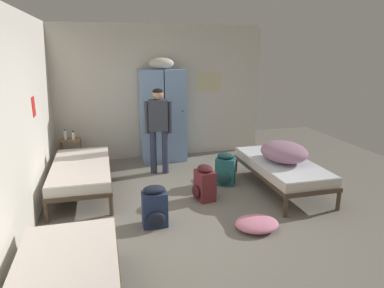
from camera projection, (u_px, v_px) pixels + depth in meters
ground_plane at (197, 215)px, 4.83m from camera, size 9.23×9.23×0.00m
room_backdrop at (100, 108)px, 5.35m from camera, size 4.37×5.83×2.72m
locker_bank at (163, 114)px, 7.00m from camera, size 0.90×0.55×2.07m
shelf_unit at (71, 151)px, 6.66m from camera, size 0.38×0.30×0.57m
bed_left_front at (64, 288)px, 2.79m from camera, size 0.90×1.90×0.49m
bed_right at (281, 167)px, 5.64m from camera, size 0.90×1.90×0.49m
bed_left_rear at (81, 170)px, 5.48m from camera, size 0.90×1.90×0.49m
bedding_heap at (284, 152)px, 5.55m from camera, size 0.71×0.85×0.31m
person_traveler at (159, 123)px, 6.22m from camera, size 0.49×0.26×1.57m
water_bottle at (65, 135)px, 6.57m from camera, size 0.06×0.06×0.20m
lotion_bottle at (73, 136)px, 6.56m from camera, size 0.06×0.06×0.17m
backpack_maroon at (204, 183)px, 5.27m from camera, size 0.37×0.35×0.55m
backpack_navy at (155, 207)px, 4.49m from camera, size 0.32×0.34×0.55m
backpack_teal at (225, 170)px, 5.87m from camera, size 0.40×0.41×0.55m
clothes_pile_pink at (257, 224)px, 4.45m from camera, size 0.57×0.48×0.14m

